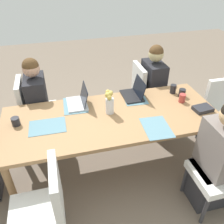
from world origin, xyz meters
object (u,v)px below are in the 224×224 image
chair_far_right_mid (45,206)px  flower_vase (109,102)px  chair_near_left_near (145,91)px  laptop_near_right_near (79,101)px  person_near_left_near (152,91)px  chair_near_right_near (34,108)px  chair_head_left_right_far (222,111)px  coffee_mug_centre_right (173,89)px  coffee_mug_centre_left (182,93)px  book_red_cover (203,109)px  laptop_near_left_near (134,93)px  dining_table (112,121)px  person_far_left_far (215,162)px  coffee_mug_near_right (16,121)px  coffee_mug_near_left (182,98)px  person_near_right_near (39,108)px

chair_far_right_mid → flower_vase: 1.17m
chair_near_left_near → laptop_near_right_near: 1.16m
person_near_left_near → chair_near_right_near: bearing=-0.2°
chair_head_left_right_far → chair_near_right_near: bearing=-16.3°
chair_far_right_mid → coffee_mug_centre_right: bearing=-147.0°
coffee_mug_centre_left → book_red_cover: bearing=103.0°
chair_near_left_near → chair_far_right_mid: (1.46, 1.55, 0.00)m
chair_near_right_near → laptop_near_left_near: (-1.22, 0.42, 0.28)m
flower_vase → book_red_cover: size_ratio=1.34×
dining_table → person_near_left_near: (-0.79, -0.74, -0.14)m
laptop_near_right_near → person_near_left_near: bearing=-158.5°
chair_near_left_near → person_near_left_near: 0.10m
flower_vase → person_far_left_far: bearing=138.1°
flower_vase → coffee_mug_near_right: (0.96, -0.02, -0.09)m
laptop_near_left_near → coffee_mug_near_left: laptop_near_left_near is taller
person_near_right_near → chair_far_right_mid: bearing=91.3°
chair_head_left_right_far → person_far_left_far: bearing=50.3°
book_red_cover → chair_far_right_mid: bearing=13.2°
chair_head_left_right_far → coffee_mug_near_right: chair_head_left_right_far is taller
chair_far_right_mid → flower_vase: (-0.74, -0.82, 0.38)m
coffee_mug_near_right → person_far_left_far: bearing=156.5°
coffee_mug_centre_right → person_near_left_near: bearing=-82.6°
person_far_left_far → coffee_mug_near_left: size_ratio=12.12×
laptop_near_right_near → coffee_mug_near_right: bearing=18.6°
person_near_left_near → chair_head_left_right_far: bearing=135.4°
person_far_left_far → person_near_right_near: 2.13m
flower_vase → person_near_right_near: bearing=-38.8°
person_near_left_near → chair_far_right_mid: (1.54, 1.49, -0.03)m
flower_vase → coffee_mug_centre_left: 0.94m
chair_near_left_near → chair_head_left_right_far: (-0.76, 0.74, 0.00)m
person_near_left_near → chair_near_right_near: size_ratio=1.33×
laptop_near_left_near → book_red_cover: size_ratio=1.60×
flower_vase → coffee_mug_near_right: 0.97m
book_red_cover → chair_near_left_near: bearing=-79.6°
person_near_right_near → laptop_near_left_near: (-1.14, 0.36, 0.26)m
chair_near_right_near → chair_near_left_near: bearing=-178.0°
flower_vase → person_near_left_near: bearing=-139.6°
dining_table → chair_near_right_near: (0.86, -0.75, -0.17)m
laptop_near_right_near → coffee_mug_centre_left: laptop_near_right_near is taller
person_near_right_near → coffee_mug_centre_left: (-1.70, 0.50, 0.26)m
coffee_mug_near_left → person_far_left_far: bearing=88.9°
person_far_left_far → person_near_right_near: (1.62, -1.38, 0.00)m
laptop_near_left_near → book_red_cover: 0.79m
dining_table → laptop_near_left_near: (-0.36, -0.33, 0.12)m
book_red_cover → dining_table: bearing=-14.3°
person_near_right_near → chair_far_right_mid: 1.44m
person_near_right_near → chair_head_left_right_far: bearing=164.6°
laptop_near_left_near → chair_near_right_near: bearing=-19.2°
laptop_near_right_near → coffee_mug_near_left: 1.18m
person_near_left_near → laptop_near_right_near: (1.09, 0.43, 0.26)m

